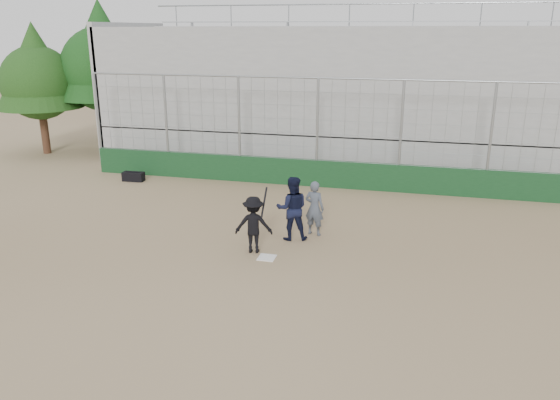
% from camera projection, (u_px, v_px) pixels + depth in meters
% --- Properties ---
extents(ground, '(90.00, 90.00, 0.00)m').
position_uv_depth(ground, '(267.00, 258.00, 14.12)').
color(ground, brown).
rests_on(ground, ground).
extents(home_plate, '(0.44, 0.44, 0.02)m').
position_uv_depth(home_plate, '(267.00, 258.00, 14.12)').
color(home_plate, white).
rests_on(home_plate, ground).
extents(backstop, '(18.10, 0.25, 4.04)m').
position_uv_depth(backstop, '(317.00, 161.00, 20.31)').
color(backstop, '#113518').
rests_on(backstop, ground).
extents(bleachers, '(20.25, 6.70, 6.98)m').
position_uv_depth(bleachers, '(338.00, 93.00, 24.30)').
color(bleachers, gray).
rests_on(bleachers, ground).
extents(tree_left, '(4.48, 4.48, 7.00)m').
position_uv_depth(tree_left, '(102.00, 57.00, 25.54)').
color(tree_left, '#3C2715').
rests_on(tree_left, ground).
extents(tree_right, '(3.84, 3.84, 6.00)m').
position_uv_depth(tree_right, '(37.00, 73.00, 24.92)').
color(tree_right, '#3B2215').
rests_on(tree_right, ground).
extents(batter_at_plate, '(1.08, 0.81, 1.71)m').
position_uv_depth(batter_at_plate, '(254.00, 225.00, 14.30)').
color(batter_at_plate, black).
rests_on(batter_at_plate, ground).
extents(catcher_crouched, '(1.04, 0.91, 1.23)m').
position_uv_depth(catcher_crouched, '(292.00, 219.00, 15.18)').
color(catcher_crouched, black).
rests_on(catcher_crouched, ground).
extents(umpire, '(0.66, 0.52, 1.44)m').
position_uv_depth(umpire, '(314.00, 211.00, 15.53)').
color(umpire, '#464D58').
rests_on(umpire, ground).
extents(equipment_bag, '(0.84, 0.39, 0.39)m').
position_uv_depth(equipment_bag, '(133.00, 177.00, 21.22)').
color(equipment_bag, black).
rests_on(equipment_bag, ground).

